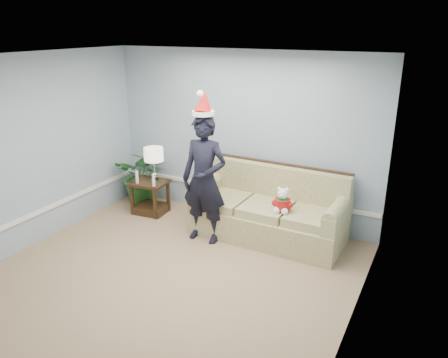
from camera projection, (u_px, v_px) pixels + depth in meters
room_shell at (145, 186)px, 4.82m from camera, size 4.54×5.04×2.74m
wainscot_trim at (133, 205)px, 6.62m from camera, size 4.49×4.99×0.06m
sofa at (269, 213)px, 6.54m from camera, size 2.27×1.01×1.05m
side_table at (150, 200)px, 7.41m from camera, size 0.63×0.54×0.56m
table_lamp at (154, 156)px, 7.17m from camera, size 0.32×0.32×0.57m
candle_pair at (145, 179)px, 7.10m from camera, size 0.39×0.05×0.21m
houseplant at (143, 176)px, 7.74m from camera, size 1.10×1.02×1.00m
man at (204, 180)px, 6.24m from camera, size 0.70×0.47×1.88m
santa_hat at (204, 104)px, 5.89m from camera, size 0.33×0.36×0.36m
teddy_bear at (282, 203)px, 6.10m from camera, size 0.25×0.27×0.37m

